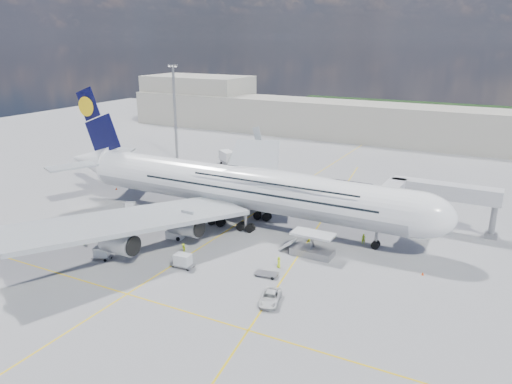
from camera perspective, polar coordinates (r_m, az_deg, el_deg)
The scene contains 32 objects.
ground at distance 83.35m, azimuth -5.28°, elevation -5.65°, with size 300.00×300.00×0.00m, color gray.
taxi_line_main at distance 83.35m, azimuth -5.28°, elevation -5.65°, with size 0.25×220.00×0.01m, color #E1B90B.
taxi_line_cross at distance 69.20m, azimuth -14.50°, elevation -11.21°, with size 120.00×0.25×0.01m, color #E1B90B.
taxi_line_diag at distance 85.62m, azimuth 6.34°, elevation -5.04°, with size 0.25×100.00×0.01m, color #E1B90B.
airliner at distance 88.92m, azimuth -1.75°, elevation 0.61°, with size 77.26×79.15×23.71m.
jet_bridge at distance 89.55m, azimuth 18.56°, elevation -0.20°, with size 18.80×12.10×8.50m.
cargo_loader at distance 78.09m, azimuth 6.35°, elevation -6.32°, with size 8.53×3.20×3.67m.
light_mast at distance 138.01m, azimuth -9.25°, elevation 9.09°, with size 3.00×0.70×25.50m.
terminal at distance 166.64m, azimuth 12.90°, elevation 7.76°, with size 180.00×16.00×12.00m, color #B2AD9E.
hangar at distance 200.22m, azimuth -6.61°, elevation 10.48°, with size 40.00×22.00×18.00m, color #B2AD9E.
tree_line at distance 205.93m, azimuth 27.18°, elevation 7.49°, with size 160.00×6.00×8.00m, color #193814.
dolly_row_a at distance 92.33m, azimuth -16.43°, elevation -3.22°, with size 3.77×2.87×2.13m.
dolly_row_b at distance 87.47m, azimuth -9.06°, elevation -4.43°, with size 3.35×2.67×0.43m.
dolly_row_c at distance 79.97m, azimuth -17.23°, elevation -6.64°, with size 3.35×2.65×1.88m.
dolly_back at distance 100.31m, azimuth -14.15°, elevation -1.56°, with size 2.92×2.42×1.63m.
dolly_nose_far at distance 71.52m, azimuth 1.18°, elevation -9.31°, with size 3.39×2.10×0.47m.
dolly_nose_near at distance 74.50m, azimuth -8.37°, elevation -7.73°, with size 3.35×1.94×2.06m.
baggage_tug at distance 84.96m, azimuth -9.27°, elevation -4.76°, with size 3.12×1.81×1.84m.
catering_truck_inner at distance 105.48m, azimuth 0.28°, elevation 0.44°, with size 6.63×3.25×3.80m.
catering_truck_outer at distance 129.06m, azimuth -3.02°, elevation 3.65°, with size 7.79×6.14×4.28m.
service_van at distance 64.81m, azimuth 1.63°, elevation -11.99°, with size 2.33×5.05×1.40m, color silver.
crew_nose at distance 83.58m, azimuth 12.19°, elevation -5.27°, with size 0.64×0.42×1.76m, color #A8DC17.
crew_loader at distance 82.81m, azimuth 6.06°, elevation -5.23°, with size 0.78×0.60×1.60m, color #C7DF17.
crew_wing at distance 86.18m, azimuth -19.12°, elevation -5.08°, with size 1.16×0.48×1.98m, color #BFFD1A.
crew_van at distance 73.86m, azimuth 2.62°, elevation -8.02°, with size 0.81×0.53×1.67m, color #C7EA18.
crew_tug at distance 79.51m, azimuth -8.29°, elevation -6.35°, with size 0.97×0.56×1.50m, color #C6E317.
cone_nose at distance 75.63m, azimuth 18.52°, elevation -8.83°, with size 0.39×0.39×0.49m.
cone_wing_left_inner at distance 114.29m, azimuth -2.04°, elevation 0.97°, with size 0.44×0.44×0.56m.
cone_wing_left_outer at distance 120.33m, azimuth 2.70°, elevation 1.80°, with size 0.46×0.46×0.58m.
cone_wing_right_inner at distance 83.15m, azimuth -14.81°, elevation -6.02°, with size 0.49×0.49×0.62m.
cone_wing_right_outer at distance 82.72m, azimuth -13.63°, elevation -6.05°, with size 0.48×0.48×0.61m.
cone_tail at distance 114.83m, azimuth -15.67°, elevation 0.39°, with size 0.43×0.43×0.55m.
Camera 1 is at (42.52, -63.95, 32.40)m, focal length 35.00 mm.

